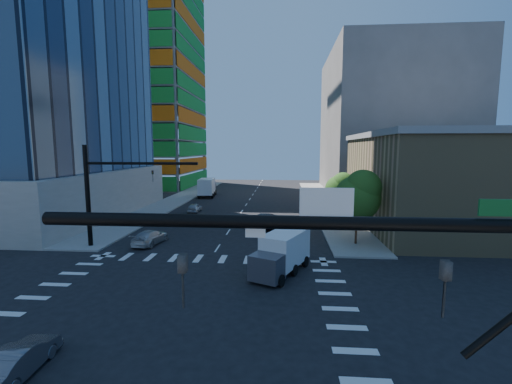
{
  "coord_description": "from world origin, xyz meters",
  "views": [
    {
      "loc": [
        5.77,
        -17.26,
        8.8
      ],
      "look_at": [
        3.77,
        8.0,
        5.59
      ],
      "focal_mm": 24.0,
      "sensor_mm": 36.0,
      "label": 1
    }
  ],
  "objects": [
    {
      "name": "ground",
      "position": [
        0.0,
        0.0,
        0.0
      ],
      "size": [
        160.0,
        160.0,
        0.0
      ],
      "primitive_type": "plane",
      "color": "black",
      "rests_on": "ground"
    },
    {
      "name": "road_markings",
      "position": [
        0.0,
        0.0,
        0.01
      ],
      "size": [
        20.0,
        20.0,
        0.01
      ],
      "primitive_type": "cube",
      "color": "silver",
      "rests_on": "ground"
    },
    {
      "name": "sidewalk_ne",
      "position": [
        12.5,
        40.0,
        0.07
      ],
      "size": [
        5.0,
        60.0,
        0.15
      ],
      "primitive_type": "cube",
      "color": "gray",
      "rests_on": "ground"
    },
    {
      "name": "sidewalk_nw",
      "position": [
        -12.5,
        40.0,
        0.07
      ],
      "size": [
        5.0,
        60.0,
        0.15
      ],
      "primitive_type": "cube",
      "color": "gray",
      "rests_on": "ground"
    },
    {
      "name": "construction_building",
      "position": [
        -27.41,
        61.93,
        24.61
      ],
      "size": [
        25.16,
        34.5,
        70.6
      ],
      "color": "gray",
      "rests_on": "ground"
    },
    {
      "name": "commercial_building",
      "position": [
        25.0,
        22.0,
        5.31
      ],
      "size": [
        20.5,
        22.5,
        10.6
      ],
      "color": "#8D7C52",
      "rests_on": "ground"
    },
    {
      "name": "bg_building_ne",
      "position": [
        27.0,
        55.0,
        14.0
      ],
      "size": [
        24.0,
        30.0,
        28.0
      ],
      "primitive_type": "cube",
      "color": "#645E5A",
      "rests_on": "ground"
    },
    {
      "name": "signal_mast_nw",
      "position": [
        -10.0,
        11.5,
        5.49
      ],
      "size": [
        10.2,
        0.4,
        9.0
      ],
      "color": "black",
      "rests_on": "sidewalk_nw"
    },
    {
      "name": "tree_south",
      "position": [
        12.63,
        13.9,
        4.69
      ],
      "size": [
        4.16,
        4.16,
        6.82
      ],
      "color": "#382316",
      "rests_on": "sidewalk_ne"
    },
    {
      "name": "tree_north",
      "position": [
        12.93,
        25.9,
        3.99
      ],
      "size": [
        3.54,
        3.52,
        5.78
      ],
      "color": "#382316",
      "rests_on": "sidewalk_ne"
    },
    {
      "name": "car_nb_far",
      "position": [
        3.73,
        19.9,
        0.78
      ],
      "size": [
        3.25,
        5.88,
        1.56
      ],
      "primitive_type": "imported",
      "rotation": [
        0.0,
        0.0,
        -0.12
      ],
      "color": "black",
      "rests_on": "ground"
    },
    {
      "name": "car_sb_near",
      "position": [
        -6.47,
        12.83,
        0.66
      ],
      "size": [
        2.49,
        4.77,
        1.32
      ],
      "primitive_type": "imported",
      "rotation": [
        0.0,
        0.0,
        3.0
      ],
      "color": "silver",
      "rests_on": "ground"
    },
    {
      "name": "car_sb_mid",
      "position": [
        -6.51,
        29.0,
        0.64
      ],
      "size": [
        1.54,
        3.78,
        1.28
      ],
      "primitive_type": "imported",
      "rotation": [
        0.0,
        0.0,
        3.15
      ],
      "color": "#AFB3B7",
      "rests_on": "ground"
    },
    {
      "name": "car_sb_cross",
      "position": [
        -4.44,
        -5.62,
        0.62
      ],
      "size": [
        1.53,
        3.83,
        1.24
      ],
      "primitive_type": "imported",
      "rotation": [
        0.0,
        0.0,
        3.2
      ],
      "color": "#57565C",
      "rests_on": "ground"
    },
    {
      "name": "box_truck_near",
      "position": [
        5.62,
        6.1,
        1.25
      ],
      "size": [
        4.34,
        5.87,
        2.83
      ],
      "rotation": [
        0.0,
        0.0,
        -0.43
      ],
      "color": "black",
      "rests_on": "ground"
    },
    {
      "name": "box_truck_far",
      "position": [
        -8.21,
        44.87,
        1.49
      ],
      "size": [
        3.25,
        6.63,
        3.37
      ],
      "rotation": [
        0.0,
        0.0,
        3.22
      ],
      "color": "black",
      "rests_on": "ground"
    }
  ]
}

